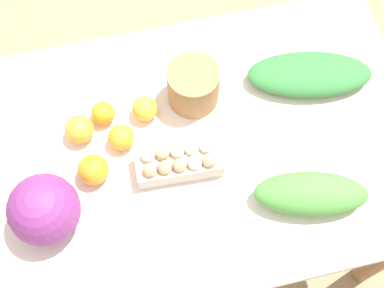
{
  "coord_description": "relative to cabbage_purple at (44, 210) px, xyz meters",
  "views": [
    {
      "loc": [
        0.14,
        0.58,
        2.11
      ],
      "look_at": [
        0.0,
        0.0,
        0.77
      ],
      "focal_mm": 50.0,
      "sensor_mm": 36.0,
      "label": 1
    }
  ],
  "objects": [
    {
      "name": "orange_0",
      "position": [
        -0.18,
        -0.26,
        -0.06
      ],
      "size": [
        0.07,
        0.07,
        0.07
      ],
      "primitive_type": "sphere",
      "color": "orange",
      "rests_on": "dining_table"
    },
    {
      "name": "orange_1",
      "position": [
        -0.22,
        -0.17,
        -0.05
      ],
      "size": [
        0.07,
        0.07,
        0.07
      ],
      "primitive_type": "sphere",
      "color": "orange",
      "rests_on": "dining_table"
    },
    {
      "name": "dining_table",
      "position": [
        -0.4,
        -0.12,
        -0.2
      ],
      "size": [
        1.3,
        0.83,
        0.75
      ],
      "color": "silver",
      "rests_on": "ground_plane"
    },
    {
      "name": "greens_bunch_kale",
      "position": [
        -0.67,
        0.1,
        -0.04
      ],
      "size": [
        0.32,
        0.19,
        0.09
      ],
      "primitive_type": "ellipsoid",
      "rotation": [
        0.0,
        0.0,
        2.89
      ],
      "color": "#4C933D",
      "rests_on": "dining_table"
    },
    {
      "name": "egg_carton",
      "position": [
        -0.35,
        -0.07,
        -0.05
      ],
      "size": [
        0.23,
        0.1,
        0.09
      ],
      "rotation": [
        0.0,
        0.0,
        6.23
      ],
      "color": "beige",
      "rests_on": "dining_table"
    },
    {
      "name": "orange_4",
      "position": [
        -0.3,
        -0.25,
        -0.05
      ],
      "size": [
        0.07,
        0.07,
        0.07
      ],
      "primitive_type": "sphere",
      "color": "#F9A833",
      "rests_on": "dining_table"
    },
    {
      "name": "orange_3",
      "position": [
        -0.11,
        -0.22,
        -0.05
      ],
      "size": [
        0.08,
        0.08,
        0.08
      ],
      "primitive_type": "sphere",
      "color": "#F9A833",
      "rests_on": "dining_table"
    },
    {
      "name": "cabbage_purple",
      "position": [
        0.0,
        0.0,
        0.0
      ],
      "size": [
        0.18,
        0.18,
        0.18
      ],
      "primitive_type": "sphere",
      "color": "#7A2D75",
      "rests_on": "dining_table"
    },
    {
      "name": "ground_plane",
      "position": [
        -0.4,
        -0.12,
        -0.84
      ],
      "size": [
        8.0,
        8.0,
        0.0
      ],
      "primitive_type": "plane",
      "color": "#937A5B"
    },
    {
      "name": "orange_2",
      "position": [
        -0.13,
        -0.1,
        -0.05
      ],
      "size": [
        0.08,
        0.08,
        0.08
      ],
      "primitive_type": "sphere",
      "color": "orange",
      "rests_on": "dining_table"
    },
    {
      "name": "greens_bunch_beet_tops",
      "position": [
        -0.78,
        -0.25,
        -0.05
      ],
      "size": [
        0.38,
        0.22,
        0.07
      ],
      "primitive_type": "ellipsoid",
      "rotation": [
        0.0,
        0.0,
        2.93
      ],
      "color": "#337538",
      "rests_on": "dining_table"
    },
    {
      "name": "paper_bag",
      "position": [
        -0.44,
        -0.27,
        -0.03
      ],
      "size": [
        0.15,
        0.15,
        0.13
      ],
      "primitive_type": "cylinder",
      "color": "#997047",
      "rests_on": "dining_table"
    }
  ]
}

